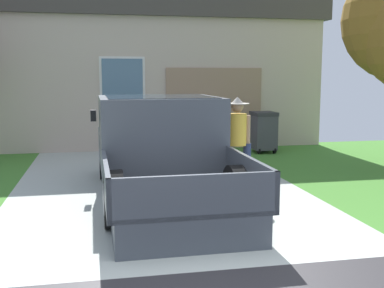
% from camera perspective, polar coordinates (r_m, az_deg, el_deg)
% --- Properties ---
extents(pickup_truck, '(2.21, 5.33, 1.71)m').
position_cam_1_polar(pickup_truck, '(8.31, -3.95, -0.91)').
color(pickup_truck, '#454B53').
rests_on(pickup_truck, ground).
extents(person_with_hat, '(0.51, 0.41, 1.71)m').
position_cam_1_polar(person_with_hat, '(8.34, 5.42, 0.82)').
color(person_with_hat, navy).
rests_on(person_with_hat, ground).
extents(handbag, '(0.35, 0.21, 0.46)m').
position_cam_1_polar(handbag, '(8.26, 5.89, -5.29)').
color(handbag, tan).
rests_on(handbag, ground).
extents(house_with_garage, '(10.49, 6.83, 4.48)m').
position_cam_1_polar(house_with_garage, '(16.54, -6.12, 8.83)').
color(house_with_garage, '#BEAB99').
rests_on(house_with_garage, ground).
extents(wheeled_trash_bin, '(0.60, 0.72, 1.10)m').
position_cam_1_polar(wheeled_trash_bin, '(13.02, 8.58, 1.61)').
color(wheeled_trash_bin, '#424247').
rests_on(wheeled_trash_bin, ground).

